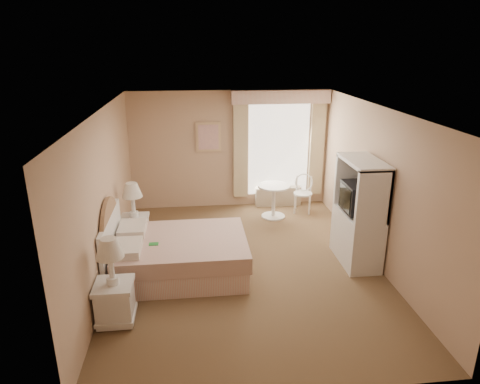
{
  "coord_description": "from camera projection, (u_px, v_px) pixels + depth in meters",
  "views": [
    {
      "loc": [
        -0.79,
        -6.11,
        3.4
      ],
      "look_at": [
        -0.06,
        0.3,
        1.15
      ],
      "focal_mm": 32.0,
      "sensor_mm": 36.0,
      "label": 1
    }
  ],
  "objects": [
    {
      "name": "room",
      "position": [
        246.0,
        192.0,
        6.53
      ],
      "size": [
        4.21,
        5.51,
        2.51
      ],
      "color": "brown",
      "rests_on": "ground"
    },
    {
      "name": "window",
      "position": [
        279.0,
        146.0,
        9.1
      ],
      "size": [
        2.05,
        0.22,
        2.51
      ],
      "color": "white",
      "rests_on": "room"
    },
    {
      "name": "framed_art",
      "position": [
        208.0,
        137.0,
        8.92
      ],
      "size": [
        0.52,
        0.04,
        0.62
      ],
      "color": "#D3AF82",
      "rests_on": "room"
    },
    {
      "name": "bed",
      "position": [
        174.0,
        254.0,
        6.58
      ],
      "size": [
        2.06,
        1.54,
        1.37
      ],
      "color": "#D99A8D",
      "rests_on": "room"
    },
    {
      "name": "nightstand_near",
      "position": [
        114.0,
        292.0,
        5.39
      ],
      "size": [
        0.48,
        0.48,
        1.16
      ],
      "color": "white",
      "rests_on": "room"
    },
    {
      "name": "nightstand_far",
      "position": [
        135.0,
        223.0,
        7.46
      ],
      "size": [
        0.48,
        0.48,
        1.15
      ],
      "color": "white",
      "rests_on": "room"
    },
    {
      "name": "round_table",
      "position": [
        274.0,
        196.0,
        8.71
      ],
      "size": [
        0.65,
        0.65,
        0.69
      ],
      "color": "white",
      "rests_on": "room"
    },
    {
      "name": "cafe_chair",
      "position": [
        303.0,
        190.0,
        9.03
      ],
      "size": [
        0.49,
        0.49,
        0.81
      ],
      "rotation": [
        0.0,
        0.0,
        -0.32
      ],
      "color": "white",
      "rests_on": "room"
    },
    {
      "name": "armoire",
      "position": [
        358.0,
        221.0,
        6.84
      ],
      "size": [
        0.52,
        1.04,
        1.72
      ],
      "color": "white",
      "rests_on": "room"
    }
  ]
}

